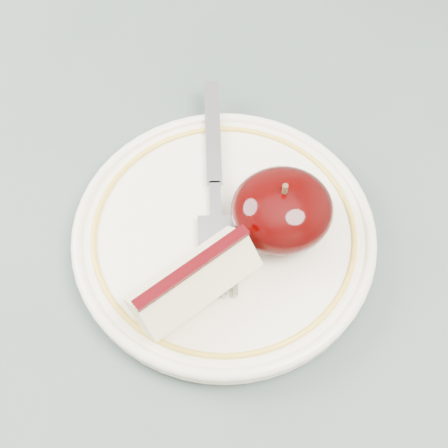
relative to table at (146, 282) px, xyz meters
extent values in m
plane|color=slate|center=(0.00, 0.00, -0.66)|extent=(4.00, 4.00, 0.00)
cylinder|color=brown|center=(0.40, 0.40, -0.31)|extent=(0.05, 0.05, 0.71)
cube|color=#46564E|center=(0.00, 0.00, 0.07)|extent=(0.90, 0.90, 0.04)
cylinder|color=#F3EBCC|center=(0.06, -0.03, 0.09)|extent=(0.12, 0.12, 0.01)
cylinder|color=#F3EBCC|center=(0.06, -0.03, 0.10)|extent=(0.22, 0.22, 0.01)
torus|color=#F3EBCC|center=(0.06, -0.03, 0.10)|extent=(0.23, 0.23, 0.01)
torus|color=gold|center=(0.06, -0.03, 0.11)|extent=(0.20, 0.20, 0.00)
ellipsoid|color=black|center=(0.11, -0.03, 0.13)|extent=(0.07, 0.07, 0.05)
cylinder|color=#472D19|center=(0.11, -0.03, 0.15)|extent=(0.00, 0.00, 0.01)
cube|color=beige|center=(0.03, -0.07, 0.12)|extent=(0.10, 0.07, 0.04)
cube|color=#340104|center=(0.03, -0.07, 0.15)|extent=(0.09, 0.04, 0.00)
cube|color=#96989E|center=(0.08, 0.06, 0.11)|extent=(0.04, 0.10, 0.00)
cube|color=#96989E|center=(0.06, 0.00, 0.11)|extent=(0.02, 0.03, 0.00)
cube|color=#96989E|center=(0.06, -0.03, 0.11)|extent=(0.03, 0.03, 0.00)
cube|color=#96989E|center=(0.06, -0.06, 0.11)|extent=(0.01, 0.04, 0.00)
cube|color=#96989E|center=(0.05, -0.06, 0.11)|extent=(0.01, 0.04, 0.00)
cube|color=#96989E|center=(0.05, -0.06, 0.11)|extent=(0.01, 0.04, 0.00)
cube|color=#96989E|center=(0.04, -0.06, 0.11)|extent=(0.01, 0.04, 0.00)
camera|label=1|loc=(0.00, -0.25, 0.50)|focal=50.00mm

